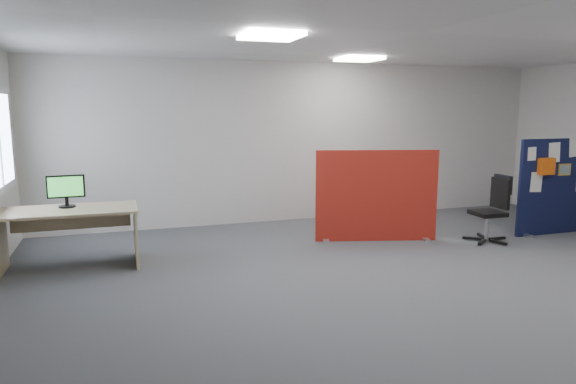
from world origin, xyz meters
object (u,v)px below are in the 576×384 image
object	(u,v)px
second_desk	(70,223)
monitor_second	(66,190)
red_divider	(377,197)
navy_divider	(565,186)
office_chair	(494,205)

from	to	relation	value
second_desk	monitor_second	xyz separation A→B (m)	(-0.02, 0.09, 0.40)
red_divider	navy_divider	bearing A→B (deg)	6.64
navy_divider	second_desk	world-z (taller)	navy_divider
navy_divider	second_desk	size ratio (longest dim) A/B	1.13
office_chair	red_divider	bearing A→B (deg)	161.87
navy_divider	office_chair	bearing A→B (deg)	-176.00
monitor_second	office_chair	bearing A→B (deg)	-10.37
navy_divider	second_desk	bearing A→B (deg)	176.04
red_divider	second_desk	size ratio (longest dim) A/B	1.09
navy_divider	office_chair	distance (m)	1.42
red_divider	monitor_second	xyz separation A→B (m)	(-4.16, 0.11, 0.29)
second_desk	monitor_second	size ratio (longest dim) A/B	3.63
red_divider	office_chair	xyz separation A→B (m)	(1.60, -0.57, -0.11)
second_desk	office_chair	world-z (taller)	office_chair
monitor_second	office_chair	distance (m)	5.81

